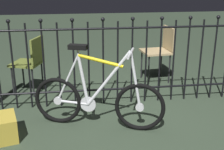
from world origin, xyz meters
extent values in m
plane|color=#303E2E|center=(0.00, 0.00, 0.00)|extent=(20.00, 20.00, 0.00)
cylinder|color=black|center=(-1.36, 0.64, 0.55)|extent=(0.02, 0.02, 1.09)
sphere|color=black|center=(-1.36, 0.64, 1.12)|extent=(0.05, 0.05, 0.05)
cylinder|color=black|center=(-1.17, 0.64, 0.55)|extent=(0.02, 0.02, 1.09)
cylinder|color=black|center=(-0.98, 0.64, 0.55)|extent=(0.02, 0.02, 1.09)
sphere|color=black|center=(-0.98, 0.64, 1.12)|extent=(0.05, 0.05, 0.05)
cylinder|color=black|center=(-0.80, 0.64, 0.55)|extent=(0.02, 0.02, 1.09)
cylinder|color=black|center=(-0.61, 0.64, 0.55)|extent=(0.02, 0.02, 1.09)
sphere|color=black|center=(-0.61, 0.64, 1.12)|extent=(0.05, 0.05, 0.05)
cylinder|color=black|center=(-0.42, 0.64, 0.55)|extent=(0.02, 0.02, 1.09)
cylinder|color=black|center=(-0.24, 0.64, 0.55)|extent=(0.02, 0.02, 1.09)
sphere|color=black|center=(-0.24, 0.64, 1.12)|extent=(0.05, 0.05, 0.05)
cylinder|color=black|center=(-0.05, 0.64, 0.55)|extent=(0.02, 0.02, 1.09)
cylinder|color=black|center=(0.14, 0.64, 0.55)|extent=(0.02, 0.02, 1.09)
sphere|color=black|center=(0.14, 0.64, 1.12)|extent=(0.05, 0.05, 0.05)
cylinder|color=black|center=(0.32, 0.64, 0.55)|extent=(0.02, 0.02, 1.09)
cylinder|color=black|center=(0.51, 0.64, 0.55)|extent=(0.02, 0.02, 1.09)
sphere|color=black|center=(0.51, 0.64, 1.12)|extent=(0.05, 0.05, 0.05)
cylinder|color=black|center=(0.70, 0.64, 0.55)|extent=(0.02, 0.02, 1.09)
cylinder|color=black|center=(0.88, 0.64, 0.55)|extent=(0.02, 0.02, 1.09)
sphere|color=black|center=(0.88, 0.64, 1.12)|extent=(0.05, 0.05, 0.05)
cylinder|color=black|center=(1.07, 0.64, 0.55)|extent=(0.02, 0.02, 1.09)
cylinder|color=black|center=(1.26, 0.64, 0.55)|extent=(0.02, 0.02, 1.09)
sphere|color=black|center=(1.26, 0.64, 1.12)|extent=(0.05, 0.05, 0.05)
cylinder|color=black|center=(0.00, 0.64, 0.20)|extent=(3.46, 0.03, 0.03)
cylinder|color=black|center=(0.00, 0.64, 1.01)|extent=(3.46, 0.03, 0.03)
torus|color=black|center=(-0.81, 0.17, 0.28)|extent=(0.54, 0.22, 0.55)
cylinder|color=silver|center=(-0.81, 0.17, 0.28)|extent=(0.10, 0.06, 0.09)
torus|color=black|center=(0.08, -0.13, 0.28)|extent=(0.54, 0.22, 0.55)
cylinder|color=silver|center=(0.08, -0.13, 0.28)|extent=(0.10, 0.06, 0.09)
cylinder|color=silver|center=(-0.25, -0.02, 0.58)|extent=(0.48, 0.19, 0.66)
cylinder|color=yellow|center=(-0.33, 0.01, 0.78)|extent=(0.48, 0.19, 0.14)
cylinder|color=silver|center=(-0.52, 0.07, 0.54)|extent=(0.13, 0.08, 0.57)
cylinder|color=silver|center=(-0.64, 0.11, 0.27)|extent=(0.35, 0.14, 0.04)
cylinder|color=silver|center=(-0.68, 0.13, 0.55)|extent=(0.28, 0.11, 0.56)
cylinder|color=silver|center=(0.03, -0.11, 0.59)|extent=(0.14, 0.07, 0.63)
cylinder|color=silver|center=(-0.03, -0.09, 0.89)|extent=(0.03, 0.03, 0.02)
cylinder|color=silver|center=(-0.03, -0.09, 0.88)|extent=(0.15, 0.39, 0.03)
cylinder|color=silver|center=(-0.56, 0.09, 0.86)|extent=(0.03, 0.03, 0.07)
cube|color=black|center=(-0.56, 0.09, 0.92)|extent=(0.22, 0.15, 0.05)
cylinder|color=silver|center=(-0.47, 0.06, 0.26)|extent=(0.17, 0.07, 0.18)
cylinder|color=black|center=(-1.47, 1.08, 0.21)|extent=(0.02, 0.02, 0.43)
cylinder|color=black|center=(-1.37, 1.37, 0.21)|extent=(0.02, 0.02, 0.43)
cylinder|color=black|center=(-1.18, 0.98, 0.21)|extent=(0.02, 0.02, 0.43)
cylinder|color=black|center=(-1.08, 1.27, 0.21)|extent=(0.02, 0.02, 0.43)
cube|color=olive|center=(-1.28, 1.18, 0.44)|extent=(0.49, 0.49, 0.03)
cube|color=olive|center=(-1.10, 1.11, 0.64)|extent=(0.15, 0.35, 0.35)
cylinder|color=black|center=(0.53, 1.24, 0.23)|extent=(0.02, 0.02, 0.47)
cylinder|color=black|center=(0.49, 1.58, 0.23)|extent=(0.02, 0.02, 0.47)
cylinder|color=black|center=(0.87, 1.27, 0.23)|extent=(0.02, 0.02, 0.47)
cylinder|color=black|center=(0.83, 1.61, 0.23)|extent=(0.02, 0.02, 0.47)
cube|color=tan|center=(0.68, 1.43, 0.48)|extent=(0.47, 0.47, 0.03)
cube|color=tan|center=(0.88, 1.45, 0.69)|extent=(0.07, 0.41, 0.36)
camera|label=1|loc=(-0.61, -3.01, 1.66)|focal=47.90mm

